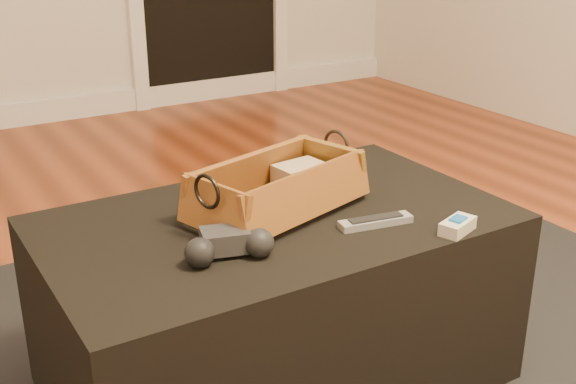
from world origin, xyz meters
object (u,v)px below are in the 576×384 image
ottoman (276,301)px  cream_gadget (457,226)px  game_controller (228,245)px  wicker_basket (278,191)px  tv_remote (276,205)px  silver_remote (376,221)px

ottoman → cream_gadget: (0.28, -0.26, 0.22)m
game_controller → wicker_basket: bearing=36.9°
tv_remote → silver_remote: (0.15, -0.15, -0.02)m
silver_remote → cream_gadget: cream_gadget is taller
wicker_basket → game_controller: 0.25m
game_controller → cream_gadget: (0.46, -0.14, -0.01)m
wicker_basket → cream_gadget: (0.26, -0.29, -0.03)m
wicker_basket → cream_gadget: size_ratio=4.65×
wicker_basket → game_controller: wicker_basket is taller
silver_remote → cream_gadget: bearing=-43.3°
wicker_basket → cream_gadget: bearing=-47.5°
tv_remote → ottoman: bearing=171.2°
tv_remote → game_controller: game_controller is taller
tv_remote → game_controller: size_ratio=1.18×
game_controller → silver_remote: size_ratio=1.10×
silver_remote → cream_gadget: size_ratio=1.72×
ottoman → tv_remote: size_ratio=4.66×
cream_gadget → ottoman: bearing=136.7°
wicker_basket → game_controller: size_ratio=2.46×
tv_remote → cream_gadget: 0.38m
wicker_basket → silver_remote: size_ratio=2.70×
ottoman → wicker_basket: 0.26m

